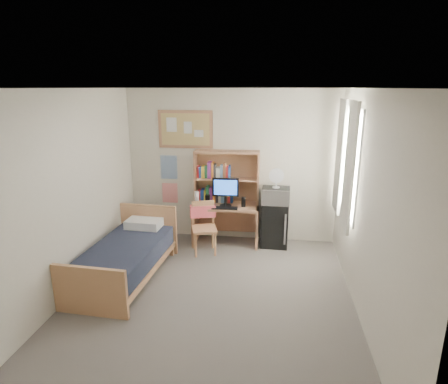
# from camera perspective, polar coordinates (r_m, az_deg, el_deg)

# --- Properties ---
(floor) EXTENTS (3.60, 4.20, 0.02)m
(floor) POSITION_cam_1_polar(r_m,az_deg,el_deg) (4.98, -2.10, -16.03)
(floor) COLOR slate
(floor) RESTS_ON ground
(ceiling) EXTENTS (3.60, 4.20, 0.02)m
(ceiling) POSITION_cam_1_polar(r_m,az_deg,el_deg) (4.24, -2.46, 15.54)
(ceiling) COLOR silver
(ceiling) RESTS_ON wall_back
(wall_back) EXTENTS (3.60, 0.04, 2.60)m
(wall_back) POSITION_cam_1_polar(r_m,az_deg,el_deg) (6.45, 1.05, 3.96)
(wall_back) COLOR white
(wall_back) RESTS_ON floor
(wall_front) EXTENTS (3.60, 0.04, 2.60)m
(wall_front) POSITION_cam_1_polar(r_m,az_deg,el_deg) (2.57, -10.94, -15.28)
(wall_front) COLOR white
(wall_front) RESTS_ON floor
(wall_left) EXTENTS (0.04, 4.20, 2.60)m
(wall_left) POSITION_cam_1_polar(r_m,az_deg,el_deg) (5.07, -22.72, -0.53)
(wall_left) COLOR white
(wall_left) RESTS_ON floor
(wall_right) EXTENTS (0.04, 4.20, 2.60)m
(wall_right) POSITION_cam_1_polar(r_m,az_deg,el_deg) (4.49, 20.97, -2.34)
(wall_right) COLOR white
(wall_right) RESTS_ON floor
(window_unit) EXTENTS (0.10, 1.40, 1.70)m
(window_unit) POSITION_cam_1_polar(r_m,az_deg,el_deg) (5.55, 18.16, 4.42)
(window_unit) COLOR white
(window_unit) RESTS_ON wall_right
(curtain_left) EXTENTS (0.04, 0.55, 1.70)m
(curtain_left) POSITION_cam_1_polar(r_m,az_deg,el_deg) (5.16, 18.56, 3.58)
(curtain_left) COLOR white
(curtain_left) RESTS_ON wall_right
(curtain_right) EXTENTS (0.04, 0.55, 1.70)m
(curtain_right) POSITION_cam_1_polar(r_m,az_deg,el_deg) (5.94, 17.23, 5.18)
(curtain_right) COLOR white
(curtain_right) RESTS_ON wall_right
(bulletin_board) EXTENTS (0.94, 0.03, 0.64)m
(bulletin_board) POSITION_cam_1_polar(r_m,az_deg,el_deg) (6.48, -5.89, 9.49)
(bulletin_board) COLOR tan
(bulletin_board) RESTS_ON wall_back
(poster_wave) EXTENTS (0.30, 0.01, 0.42)m
(poster_wave) POSITION_cam_1_polar(r_m,az_deg,el_deg) (6.67, -8.39, 3.75)
(poster_wave) COLOR #295FA5
(poster_wave) RESTS_ON wall_back
(poster_japan) EXTENTS (0.28, 0.01, 0.36)m
(poster_japan) POSITION_cam_1_polar(r_m,az_deg,el_deg) (6.79, -8.24, -0.13)
(poster_japan) COLOR red
(poster_japan) RESTS_ON wall_back
(desk) EXTENTS (1.13, 0.59, 0.69)m
(desk) POSITION_cam_1_polar(r_m,az_deg,el_deg) (6.44, 0.29, -4.91)
(desk) COLOR #B37C57
(desk) RESTS_ON floor
(desk_chair) EXTENTS (0.52, 0.52, 0.84)m
(desk_chair) POSITION_cam_1_polar(r_m,az_deg,el_deg) (6.05, -3.02, -5.58)
(desk_chair) COLOR tan
(desk_chair) RESTS_ON floor
(mini_fridge) EXTENTS (0.46, 0.46, 0.75)m
(mini_fridge) POSITION_cam_1_polar(r_m,az_deg,el_deg) (6.41, 7.73, -4.85)
(mini_fridge) COLOR black
(mini_fridge) RESTS_ON floor
(bed) EXTENTS (0.98, 1.83, 0.49)m
(bed) POSITION_cam_1_polar(r_m,az_deg,el_deg) (5.51, -14.87, -10.29)
(bed) COLOR black
(bed) RESTS_ON floor
(hutch) EXTENTS (1.11, 0.32, 0.90)m
(hutch) POSITION_cam_1_polar(r_m,az_deg,el_deg) (6.35, 0.43, 2.29)
(hutch) COLOR #B37C57
(hutch) RESTS_ON desk
(monitor) EXTENTS (0.44, 0.05, 0.47)m
(monitor) POSITION_cam_1_polar(r_m,az_deg,el_deg) (6.20, 0.24, -0.10)
(monitor) COLOR black
(monitor) RESTS_ON desk
(keyboard) EXTENTS (0.43, 0.15, 0.02)m
(keyboard) POSITION_cam_1_polar(r_m,az_deg,el_deg) (6.13, 0.11, -2.45)
(keyboard) COLOR black
(keyboard) RESTS_ON desk
(speaker_left) EXTENTS (0.08, 0.08, 0.18)m
(speaker_left) POSITION_cam_1_polar(r_m,az_deg,el_deg) (6.28, -2.49, -1.27)
(speaker_left) COLOR black
(speaker_left) RESTS_ON desk
(speaker_right) EXTENTS (0.07, 0.07, 0.16)m
(speaker_right) POSITION_cam_1_polar(r_m,az_deg,el_deg) (6.22, 2.99, -1.52)
(speaker_right) COLOR black
(speaker_right) RESTS_ON desk
(water_bottle) EXTENTS (0.08, 0.08, 0.25)m
(water_bottle) POSITION_cam_1_polar(r_m,az_deg,el_deg) (6.26, -4.18, -1.03)
(water_bottle) COLOR white
(water_bottle) RESTS_ON desk
(hoodie) EXTENTS (0.44, 0.24, 0.20)m
(hoodie) POSITION_cam_1_polar(r_m,az_deg,el_deg) (6.16, -3.24, -2.92)
(hoodie) COLOR #FD606A
(hoodie) RESTS_ON desk_chair
(microwave) EXTENTS (0.46, 0.36, 0.26)m
(microwave) POSITION_cam_1_polar(r_m,az_deg,el_deg) (6.23, 7.90, -0.52)
(microwave) COLOR #B8B8BD
(microwave) RESTS_ON mini_fridge
(desk_fan) EXTENTS (0.25, 0.25, 0.30)m
(desk_fan) POSITION_cam_1_polar(r_m,az_deg,el_deg) (6.16, 7.99, 1.98)
(desk_fan) COLOR white
(desk_fan) RESTS_ON microwave
(pillow) EXTENTS (0.55, 0.40, 0.13)m
(pillow) POSITION_cam_1_polar(r_m,az_deg,el_deg) (6.02, -12.01, -4.65)
(pillow) COLOR white
(pillow) RESTS_ON bed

